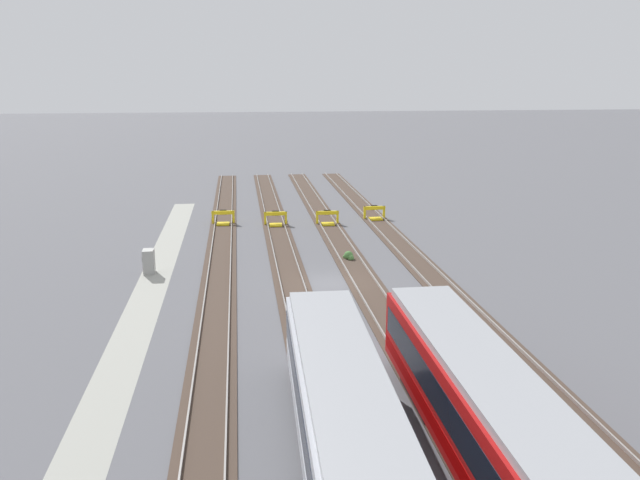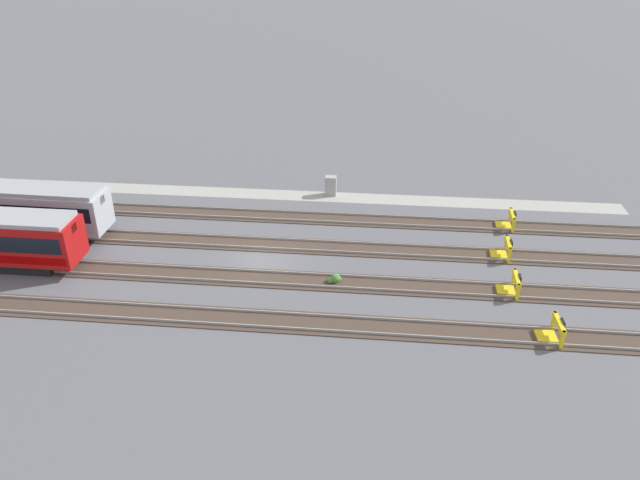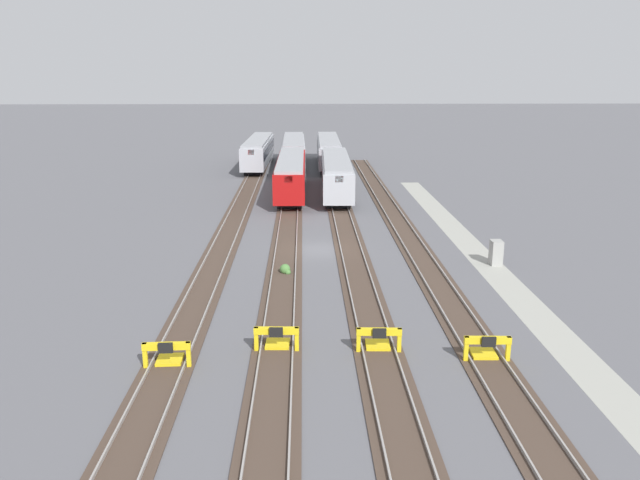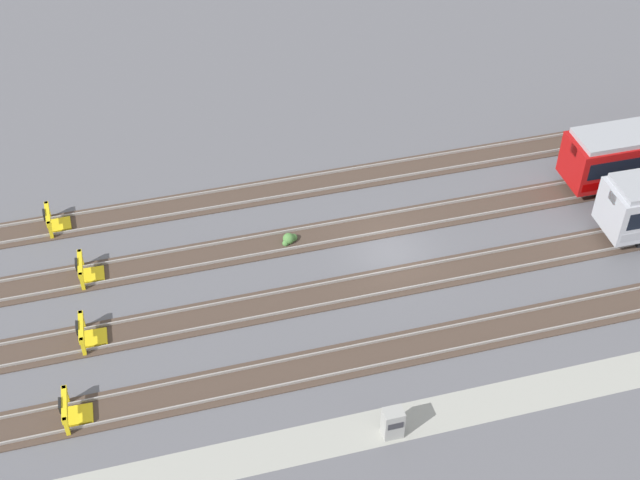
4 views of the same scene
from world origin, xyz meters
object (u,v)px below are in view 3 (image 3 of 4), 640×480
object	(u,v)px
subway_car_front_row_left_inner	(294,151)
electrical_cabinet	(496,253)
bumper_stop_nearest_track	(486,348)
weed_clump	(285,269)
subway_car_front_row_rightmost	(291,174)
bumper_stop_near_inner_track	(378,340)
bumper_stop_middle_track	(277,339)
subway_car_front_row_centre	(329,151)
subway_car_front_row_leftmost	(336,174)
bumper_stop_far_inner_track	(168,354)
subway_car_front_row_right_inner	(258,151)

from	to	relation	value
subway_car_front_row_left_inner	electrical_cabinet	size ratio (longest dim) A/B	11.27
bumper_stop_nearest_track	electrical_cabinet	distance (m)	14.33
subway_car_front_row_left_inner	electrical_cabinet	xyz separation A→B (m)	(-42.98, -13.60, -1.24)
weed_clump	subway_car_front_row_rightmost	bearing A→B (deg)	0.13
bumper_stop_near_inner_track	bumper_stop_middle_track	distance (m)	4.54
subway_car_front_row_centre	bumper_stop_nearest_track	size ratio (longest dim) A/B	8.98
subway_car_front_row_leftmost	bumper_stop_far_inner_track	world-z (taller)	subway_car_front_row_leftmost
subway_car_front_row_leftmost	electrical_cabinet	distance (m)	25.84
subway_car_front_row_rightmost	bumper_stop_near_inner_track	distance (m)	37.05
subway_car_front_row_left_inner	subway_car_front_row_centre	world-z (taller)	same
subway_car_front_row_centre	subway_car_front_row_right_inner	distance (m)	9.12
subway_car_front_row_left_inner	weed_clump	world-z (taller)	subway_car_front_row_left_inner
bumper_stop_near_inner_track	weed_clump	distance (m)	12.00
subway_car_front_row_centre	subway_car_front_row_right_inner	size ratio (longest dim) A/B	1.00
subway_car_front_row_centre	bumper_stop_near_inner_track	world-z (taller)	subway_car_front_row_centre
subway_car_front_row_left_inner	electrical_cabinet	bearing A→B (deg)	-162.44
subway_car_front_row_right_inner	subway_car_front_row_rightmost	xyz separation A→B (m)	(-18.71, -4.56, 0.00)
bumper_stop_far_inner_track	weed_clump	bearing A→B (deg)	-20.41
subway_car_front_row_leftmost	subway_car_front_row_left_inner	xyz separation A→B (m)	(18.81, 4.54, 0.00)
subway_car_front_row_leftmost	weed_clump	size ratio (longest dim) A/B	19.63
bumper_stop_far_inner_track	electrical_cabinet	world-z (taller)	electrical_cabinet
bumper_stop_near_inner_track	subway_car_front_row_right_inner	bearing A→B (deg)	9.31
subway_car_front_row_right_inner	bumper_stop_nearest_track	world-z (taller)	subway_car_front_row_right_inner
subway_car_front_row_centre	subway_car_front_row_right_inner	xyz separation A→B (m)	(-0.27, 9.11, 0.00)
subway_car_front_row_left_inner	subway_car_front_row_centre	distance (m)	4.54
subway_car_front_row_rightmost	bumper_stop_nearest_track	bearing A→B (deg)	-166.50
bumper_stop_far_inner_track	bumper_stop_middle_track	bearing A→B (deg)	-71.95
subway_car_front_row_right_inner	bumper_stop_far_inner_track	xyz separation A→B (m)	(-56.70, -0.01, -1.53)
bumper_stop_near_inner_track	electrical_cabinet	size ratio (longest dim) A/B	1.25
subway_car_front_row_centre	bumper_stop_middle_track	distance (m)	55.70
subway_car_front_row_rightmost	subway_car_front_row_leftmost	bearing A→B (deg)	-90.00
subway_car_front_row_left_inner	bumper_stop_far_inner_track	size ratio (longest dim) A/B	8.98
subway_car_front_row_centre	subway_car_front_row_rightmost	xyz separation A→B (m)	(-18.99, 4.55, 0.00)
subway_car_front_row_centre	bumper_stop_near_inner_track	size ratio (longest dim) A/B	8.98
bumper_stop_near_inner_track	bumper_stop_nearest_track	bearing A→B (deg)	-102.60
bumper_stop_far_inner_track	weed_clump	size ratio (longest dim) A/B	2.18
subway_car_front_row_right_inner	bumper_stop_nearest_track	bearing A→B (deg)	-166.44
subway_car_front_row_leftmost	subway_car_front_row_centre	xyz separation A→B (m)	(18.99, 0.00, 0.00)
subway_car_front_row_leftmost	weed_clump	distance (m)	26.06
subway_car_front_row_centre	subway_car_front_row_right_inner	world-z (taller)	same
subway_car_front_row_centre	bumper_stop_middle_track	bearing A→B (deg)	175.31
subway_car_front_row_rightmost	electrical_cabinet	world-z (taller)	subway_car_front_row_rightmost
subway_car_front_row_rightmost	bumper_stop_middle_track	bearing A→B (deg)	-180.00
subway_car_front_row_right_inner	subway_car_front_row_rightmost	world-z (taller)	same
bumper_stop_nearest_track	bumper_stop_middle_track	world-z (taller)	same
subway_car_front_row_right_inner	subway_car_front_row_leftmost	bearing A→B (deg)	-154.03
subway_car_front_row_rightmost	bumper_stop_far_inner_track	world-z (taller)	subway_car_front_row_rightmost
subway_car_front_row_leftmost	bumper_stop_near_inner_track	world-z (taller)	subway_car_front_row_leftmost
subway_car_front_row_left_inner	subway_car_front_row_right_inner	xyz separation A→B (m)	(-0.09, 4.57, 0.00)
electrical_cabinet	bumper_stop_nearest_track	bearing A→B (deg)	161.49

